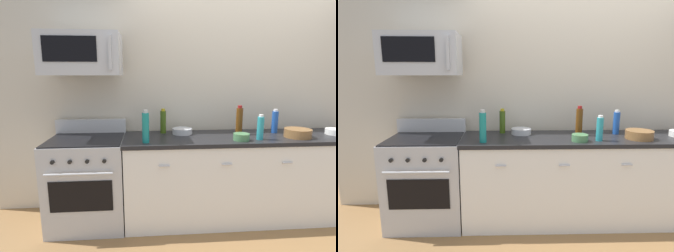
% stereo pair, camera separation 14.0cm
% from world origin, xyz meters
% --- Properties ---
extents(ground_plane, '(6.81, 6.81, 0.00)m').
position_xyz_m(ground_plane, '(0.00, 0.00, 0.00)').
color(ground_plane, olive).
extents(back_wall, '(5.67, 0.10, 2.70)m').
position_xyz_m(back_wall, '(0.00, 0.41, 1.35)').
color(back_wall, beige).
rests_on(back_wall, ground_plane).
extents(counter_unit, '(2.58, 0.66, 0.92)m').
position_xyz_m(counter_unit, '(-0.00, -0.00, 0.46)').
color(counter_unit, white).
rests_on(counter_unit, ground_plane).
extents(range_oven, '(0.76, 0.69, 1.07)m').
position_xyz_m(range_oven, '(-1.67, 0.00, 0.47)').
color(range_oven, '#B7BABF').
rests_on(range_oven, ground_plane).
extents(microwave, '(0.74, 0.44, 0.40)m').
position_xyz_m(microwave, '(-1.67, 0.05, 1.75)').
color(microwave, '#B7BABF').
extents(bottle_dish_soap, '(0.07, 0.07, 0.25)m').
position_xyz_m(bottle_dish_soap, '(0.07, -0.17, 1.04)').
color(bottle_dish_soap, teal).
rests_on(bottle_dish_soap, countertop_slab).
extents(bottle_soda_blue, '(0.07, 0.07, 0.26)m').
position_xyz_m(bottle_soda_blue, '(0.36, 0.12, 1.05)').
color(bottle_soda_blue, '#1E4CA5').
rests_on(bottle_soda_blue, countertop_slab).
extents(bottle_sparkling_teal, '(0.07, 0.07, 0.31)m').
position_xyz_m(bottle_sparkling_teal, '(-1.06, -0.20, 1.07)').
color(bottle_sparkling_teal, '#197F7A').
rests_on(bottle_sparkling_teal, countertop_slab).
extents(bottle_wine_amber, '(0.07, 0.07, 0.31)m').
position_xyz_m(bottle_wine_amber, '(-0.06, 0.07, 1.07)').
color(bottle_wine_amber, '#59330F').
rests_on(bottle_wine_amber, countertop_slab).
extents(bottle_olive_oil, '(0.06, 0.06, 0.27)m').
position_xyz_m(bottle_olive_oil, '(-0.87, 0.21, 1.05)').
color(bottle_olive_oil, '#385114').
rests_on(bottle_olive_oil, countertop_slab).
extents(bowl_green_glaze, '(0.16, 0.16, 0.07)m').
position_xyz_m(bowl_green_glaze, '(-0.12, -0.18, 0.96)').
color(bowl_green_glaze, '#477A4C').
rests_on(bowl_green_glaze, countertop_slab).
extents(bowl_wooden_salad, '(0.27, 0.27, 0.09)m').
position_xyz_m(bowl_wooden_salad, '(0.50, -0.11, 0.97)').
color(bowl_wooden_salad, brown).
rests_on(bowl_wooden_salad, countertop_slab).
extents(bowl_steel_prep, '(0.22, 0.22, 0.06)m').
position_xyz_m(bowl_steel_prep, '(-0.67, 0.14, 0.95)').
color(bowl_steel_prep, '#B2B5BA').
rests_on(bowl_steel_prep, countertop_slab).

